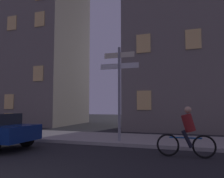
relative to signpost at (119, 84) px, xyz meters
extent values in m
cube|color=#9E9991|center=(-1.32, 1.00, -2.52)|extent=(40.00, 3.32, 0.14)
cylinder|color=gray|center=(0.00, 0.00, -0.39)|extent=(0.12, 0.12, 4.11)
cube|color=beige|center=(0.00, 0.00, 1.31)|extent=(1.38, 0.03, 0.24)
cube|color=white|center=(0.00, 0.00, 0.82)|extent=(1.75, 0.03, 0.24)
cylinder|color=black|center=(-3.42, -1.74, -2.27)|extent=(0.65, 0.24, 0.64)
torus|color=black|center=(2.16, -1.79, -2.23)|extent=(0.72, 0.08, 0.72)
torus|color=black|center=(3.26, -1.76, -2.23)|extent=(0.72, 0.08, 0.72)
cylinder|color=#1959A5|center=(2.71, -1.78, -1.98)|extent=(1.00, 0.07, 0.04)
cylinder|color=maroon|center=(2.81, -1.77, -1.50)|extent=(0.46, 0.33, 0.61)
sphere|color=tan|center=(2.81, -1.77, -1.09)|extent=(0.22, 0.22, 0.22)
cylinder|color=black|center=(2.76, -1.86, -2.01)|extent=(0.34, 0.13, 0.55)
cylinder|color=black|center=(2.76, -1.68, -2.01)|extent=(0.34, 0.13, 0.55)
cube|color=slate|center=(-13.45, 8.48, 5.43)|extent=(13.56, 6.70, 16.04)
cube|color=#F2C672|center=(-10.74, 5.10, -0.59)|extent=(0.90, 0.06, 1.20)
cube|color=#F2C672|center=(-8.03, 5.10, 1.59)|extent=(0.90, 0.06, 1.20)
cube|color=#F2C672|center=(-10.74, 5.10, 5.93)|extent=(0.90, 0.06, 1.20)
cube|color=#F2C672|center=(-8.03, 5.10, 5.93)|extent=(0.90, 0.06, 1.20)
cube|color=#F2C672|center=(0.33, 4.43, -0.59)|extent=(0.90, 0.06, 1.20)
cube|color=#F2C672|center=(0.33, 4.43, 3.03)|extent=(0.90, 0.06, 1.20)
cube|color=#F2C672|center=(3.32, 4.43, 3.03)|extent=(0.90, 0.06, 1.20)
camera|label=1|loc=(2.69, -9.33, -0.98)|focal=35.50mm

